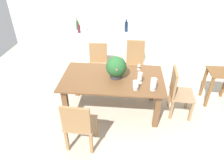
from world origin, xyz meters
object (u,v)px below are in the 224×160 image
at_px(kitchen_counter, 103,49).
at_px(wine_bottle_clear, 126,27).
at_px(crystal_vase_right, 136,85).
at_px(crystal_vase_center_near, 153,84).
at_px(dining_table, 113,84).
at_px(wine_glass, 139,65).
at_px(chair_far_right, 135,62).
at_px(wine_bottle_dark, 74,27).
at_px(chair_near_left, 79,124).
at_px(side_table, 220,81).
at_px(wine_bottle_amber, 79,29).
at_px(wine_bottle_green, 77,25).
at_px(wine_bottle_tall, 85,27).
at_px(chair_foot_end, 177,90).
at_px(chair_far_left, 98,62).
at_px(crystal_vase_left, 140,77).
at_px(flower_centerpiece, 116,67).

bearing_deg(kitchen_counter, wine_bottle_clear, 3.88).
bearing_deg(crystal_vase_right, crystal_vase_center_near, 4.08).
relative_size(dining_table, crystal_vase_center_near, 8.64).
xyz_separation_m(dining_table, wine_glass, (0.48, 0.34, 0.23)).
distance_m(chair_far_right, wine_bottle_dark, 1.81).
height_order(chair_near_left, side_table, chair_near_left).
distance_m(crystal_vase_center_near, wine_bottle_amber, 2.57).
bearing_deg(wine_bottle_dark, wine_bottle_green, 45.42).
height_order(wine_bottle_green, wine_bottle_dark, wine_bottle_green).
height_order(crystal_vase_center_near, wine_bottle_tall, wine_bottle_tall).
height_order(chair_foot_end, kitchen_counter, kitchen_counter).
relative_size(chair_far_right, chair_far_left, 1.12).
relative_size(chair_far_left, crystal_vase_left, 4.73).
bearing_deg(chair_foot_end, wine_glass, 68.43).
height_order(crystal_vase_center_near, wine_bottle_green, wine_bottle_green).
relative_size(chair_foot_end, crystal_vase_right, 5.74).
bearing_deg(side_table, chair_far_left, 167.42).
xyz_separation_m(chair_foot_end, chair_far_right, (-0.78, 0.98, 0.04)).
bearing_deg(wine_bottle_tall, chair_far_right, -32.21).
distance_m(chair_far_right, chair_far_left, 0.84).
bearing_deg(wine_bottle_tall, crystal_vase_left, -55.12).
bearing_deg(wine_glass, wine_bottle_tall, 132.55).
distance_m(chair_near_left, wine_bottle_amber, 2.72).
xyz_separation_m(chair_foot_end, wine_glass, (-0.72, 0.33, 0.31)).
xyz_separation_m(chair_foot_end, wine_bottle_dark, (-2.34, 1.77, 0.53)).
xyz_separation_m(chair_foot_end, side_table, (0.90, 0.42, -0.02)).
relative_size(chair_far_right, kitchen_counter, 0.58).
xyz_separation_m(flower_centerpiece, wine_bottle_dark, (-1.20, 1.75, 0.11)).
distance_m(chair_foot_end, flower_centerpiece, 1.21).
distance_m(chair_far_right, kitchen_counter, 1.15).
bearing_deg(wine_bottle_amber, chair_far_right, -24.84).
bearing_deg(dining_table, kitchen_counter, 102.50).
distance_m(wine_glass, wine_bottle_amber, 1.95).
distance_m(flower_centerpiece, wine_bottle_green, 2.16).
height_order(flower_centerpiece, crystal_vase_center_near, flower_centerpiece).
height_order(chair_far_left, wine_bottle_clear, wine_bottle_clear).
distance_m(chair_far_right, side_table, 1.77).
height_order(crystal_vase_right, wine_glass, crystal_vase_right).
relative_size(chair_far_left, wine_bottle_clear, 3.08).
relative_size(chair_near_left, wine_bottle_amber, 3.58).
bearing_deg(wine_glass, side_table, 3.19).
height_order(chair_foot_end, chair_far_left, chair_foot_end).
bearing_deg(crystal_vase_right, chair_near_left, -142.36).
xyz_separation_m(kitchen_counter, wine_bottle_clear, (0.58, 0.04, 0.61)).
height_order(flower_centerpiece, crystal_vase_right, flower_centerpiece).
distance_m(wine_bottle_green, wine_bottle_dark, 0.12).
bearing_deg(crystal_vase_center_near, crystal_vase_right, -175.92).
height_order(chair_near_left, wine_glass, chair_near_left).
bearing_deg(wine_bottle_amber, chair_foot_end, -36.87).
bearing_deg(chair_foot_end, chair_near_left, 124.80).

